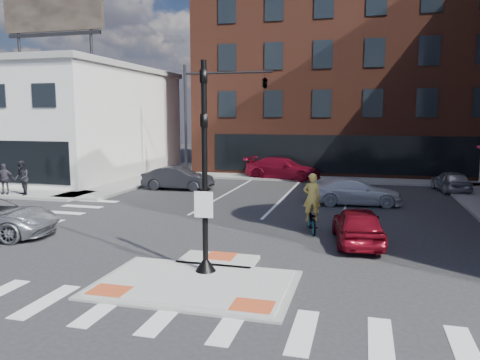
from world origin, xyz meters
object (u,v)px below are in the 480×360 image
(white_pickup, at_px, (356,192))
(bg_car_red, at_px, (283,168))
(red_sedan, at_px, (358,225))
(pedestrian_b, at_px, (4,179))
(bg_car_dark, at_px, (178,178))
(pedestrian_a, at_px, (21,178))
(cyclist, at_px, (312,212))
(bg_car_silver, at_px, (451,181))

(white_pickup, bearing_deg, bg_car_red, 25.36)
(red_sedan, height_order, pedestrian_b, pedestrian_b)
(white_pickup, xyz_separation_m, bg_car_dark, (-10.89, 2.32, 0.05))
(bg_car_dark, relative_size, pedestrian_a, 2.23)
(pedestrian_a, bearing_deg, cyclist, 27.22)
(bg_car_silver, xyz_separation_m, pedestrian_b, (-24.93, -8.54, 0.39))
(cyclist, bearing_deg, pedestrian_a, -26.82)
(red_sedan, distance_m, bg_car_silver, 14.55)
(bg_car_red, bearing_deg, bg_car_dark, 148.27)
(cyclist, relative_size, pedestrian_a, 1.20)
(bg_car_silver, height_order, pedestrian_b, pedestrian_b)
(bg_car_dark, distance_m, pedestrian_a, 8.94)
(red_sedan, height_order, pedestrian_a, pedestrian_a)
(cyclist, bearing_deg, bg_car_silver, -134.27)
(bg_car_dark, relative_size, bg_car_silver, 1.15)
(cyclist, distance_m, pedestrian_b, 18.22)
(white_pickup, bearing_deg, pedestrian_a, 92.49)
(white_pickup, distance_m, pedestrian_a, 18.45)
(white_pickup, xyz_separation_m, bg_car_red, (-5.35, 8.75, 0.12))
(white_pickup, xyz_separation_m, cyclist, (-1.57, -6.48, 0.12))
(white_pickup, distance_m, bg_car_dark, 11.13)
(red_sedan, relative_size, pedestrian_b, 2.27)
(cyclist, bearing_deg, red_sedan, 130.43)
(bg_car_dark, distance_m, cyclist, 12.81)
(bg_car_silver, relative_size, bg_car_red, 0.69)
(pedestrian_a, height_order, pedestrian_b, pedestrian_a)
(bg_car_silver, relative_size, pedestrian_b, 2.14)
(bg_car_dark, bearing_deg, pedestrian_b, 118.57)
(bg_car_red, relative_size, pedestrian_b, 3.11)
(bg_car_dark, bearing_deg, white_pickup, -104.19)
(bg_car_silver, relative_size, cyclist, 1.60)
(pedestrian_b, bearing_deg, bg_car_silver, -6.44)
(white_pickup, bearing_deg, pedestrian_b, 91.98)
(bg_car_dark, height_order, cyclist, cyclist)
(red_sedan, bearing_deg, pedestrian_b, -22.08)
(cyclist, xyz_separation_m, pedestrian_b, (-17.83, 3.73, 0.24))
(bg_car_red, xyz_separation_m, pedestrian_a, (-12.88, -11.50, 0.33))
(red_sedan, xyz_separation_m, pedestrian_b, (-19.64, 5.01, 0.35))
(bg_car_dark, bearing_deg, bg_car_red, -42.89)
(red_sedan, height_order, white_pickup, red_sedan)
(red_sedan, height_order, bg_car_red, bg_car_red)
(red_sedan, distance_m, pedestrian_a, 19.14)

